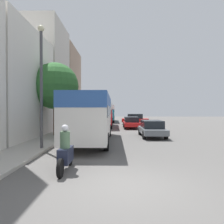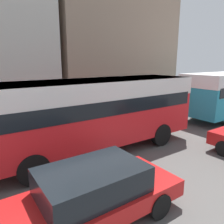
{
  "view_description": "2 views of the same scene",
  "coord_description": "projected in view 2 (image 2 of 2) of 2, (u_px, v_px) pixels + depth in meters",
  "views": [
    {
      "loc": [
        -0.32,
        -6.53,
        2.3
      ],
      "look_at": [
        -0.65,
        20.69,
        1.92
      ],
      "focal_mm": 35.0,
      "sensor_mm": 36.0,
      "label": 1
    },
    {
      "loc": [
        5.62,
        17.13,
        3.73
      ],
      "look_at": [
        -0.48,
        21.37,
        1.98
      ],
      "focal_mm": 35.0,
      "sensor_mm": 36.0,
      "label": 2
    }
  ],
  "objects": [
    {
      "name": "car_far_curb",
      "position": [
        93.0,
        193.0,
        5.08
      ],
      "size": [
        1.87,
        4.39,
        1.36
      ],
      "color": "red",
      "rests_on": "ground_plane"
    },
    {
      "name": "pedestrian_walking_away",
      "position": [
        122.0,
        107.0,
        12.96
      ],
      "size": [
        0.39,
        0.39,
        1.72
      ],
      "color": "#232838",
      "rests_on": "sidewalk"
    },
    {
      "name": "building_end_row",
      "position": [
        111.0,
        33.0,
        16.52
      ],
      "size": [
        5.13,
        9.39,
        11.47
      ],
      "color": "gray",
      "rests_on": "ground_plane"
    },
    {
      "name": "bus_following",
      "position": [
        94.0,
        106.0,
        8.77
      ],
      "size": [
        2.51,
        9.09,
        2.99
      ],
      "color": "red",
      "rests_on": "ground_plane"
    }
  ]
}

